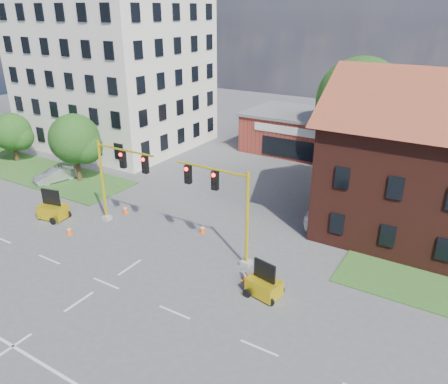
{
  "coord_description": "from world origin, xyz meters",
  "views": [
    {
      "loc": [
        16.97,
        -14.55,
        14.78
      ],
      "look_at": [
        1.93,
        10.0,
        2.6
      ],
      "focal_mm": 35.0,
      "sensor_mm": 36.0,
      "label": 1
    }
  ],
  "objects_px": {
    "signal_mast_east": "(224,202)",
    "pickup_white": "(347,224)",
    "signal_mast_west": "(118,175)",
    "trailer_west": "(53,210)",
    "trailer_east": "(264,285)"
  },
  "relations": [
    {
      "from": "signal_mast_east",
      "to": "pickup_white",
      "type": "distance_m",
      "value": 9.72
    },
    {
      "from": "signal_mast_west",
      "to": "trailer_east",
      "type": "relative_size",
      "value": 3.01
    },
    {
      "from": "signal_mast_east",
      "to": "trailer_west",
      "type": "relative_size",
      "value": 2.73
    },
    {
      "from": "signal_mast_west",
      "to": "signal_mast_east",
      "type": "height_order",
      "value": "same"
    },
    {
      "from": "trailer_west",
      "to": "signal_mast_east",
      "type": "bearing_deg",
      "value": -3.84
    },
    {
      "from": "signal_mast_east",
      "to": "trailer_west",
      "type": "distance_m",
      "value": 14.46
    },
    {
      "from": "trailer_west",
      "to": "trailer_east",
      "type": "relative_size",
      "value": 1.1
    },
    {
      "from": "trailer_east",
      "to": "signal_mast_west",
      "type": "bearing_deg",
      "value": -177.96
    },
    {
      "from": "trailer_west",
      "to": "pickup_white",
      "type": "relative_size",
      "value": 0.39
    },
    {
      "from": "signal_mast_west",
      "to": "pickup_white",
      "type": "relative_size",
      "value": 1.06
    },
    {
      "from": "signal_mast_west",
      "to": "trailer_west",
      "type": "xyz_separation_m",
      "value": [
        -5.25,
        -1.91,
        -3.21
      ]
    },
    {
      "from": "signal_mast_east",
      "to": "pickup_white",
      "type": "relative_size",
      "value": 1.06
    },
    {
      "from": "signal_mast_west",
      "to": "pickup_white",
      "type": "distance_m",
      "value": 16.44
    },
    {
      "from": "signal_mast_west",
      "to": "trailer_east",
      "type": "height_order",
      "value": "signal_mast_west"
    },
    {
      "from": "signal_mast_east",
      "to": "trailer_east",
      "type": "height_order",
      "value": "signal_mast_east"
    }
  ]
}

